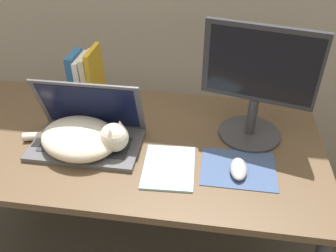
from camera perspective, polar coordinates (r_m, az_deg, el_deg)
name	(u,v)px	position (r m, az deg, el deg)	size (l,w,h in m)	color
desk	(126,153)	(1.41, -6.81, -4.25)	(1.49, 0.74, 0.75)	brown
laptop	(88,132)	(1.34, -12.77, -1.02)	(0.40, 0.24, 0.24)	#4C4C51
cat	(83,138)	(1.30, -13.40, -1.86)	(0.42, 0.32, 0.13)	beige
external_monitor	(258,82)	(1.29, 14.16, 6.80)	(0.39, 0.24, 0.43)	#333338
mousepad	(238,169)	(1.24, 11.21, -6.72)	(0.25, 0.20, 0.00)	#384C75
computer_mouse	(239,169)	(1.22, 11.25, -6.75)	(0.06, 0.11, 0.03)	#99999E
book_row	(86,78)	(1.57, -13.00, 7.53)	(0.12, 0.16, 0.25)	#285B93
notepad	(169,167)	(1.22, 0.14, -6.62)	(0.18, 0.23, 0.01)	#99C6E0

